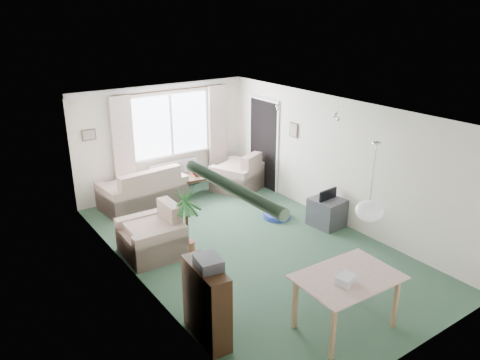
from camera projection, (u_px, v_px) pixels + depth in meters
ground at (250, 247)px, 8.15m from camera, size 6.50×6.50×0.00m
window at (171, 125)px, 10.21m from camera, size 1.80×0.03×1.30m
curtain_rod at (171, 90)px, 9.88m from camera, size 2.60×0.03×0.03m
curtain_left at (123, 144)px, 9.60m from camera, size 0.45×0.08×2.00m
curtain_right at (218, 129)px, 10.83m from camera, size 0.45×0.08×2.00m
radiator at (174, 173)px, 10.57m from camera, size 1.20×0.10×0.55m
doorway at (264, 145)px, 10.56m from camera, size 0.03×0.95×2.00m
pendant_lamp at (369, 211)px, 5.97m from camera, size 0.36×0.36×0.36m
tinsel_garland at (232, 187)px, 4.56m from camera, size 1.60×1.60×0.12m
bauble_cluster_a at (278, 104)px, 8.76m from camera, size 0.20×0.20×0.20m
bauble_cluster_b at (336, 113)px, 8.00m from camera, size 0.20×0.20×0.20m
wall_picture_back at (89, 135)px, 9.23m from camera, size 0.28×0.03×0.22m
wall_picture_right at (294, 130)px, 9.59m from camera, size 0.03×0.24×0.30m
sofa at (143, 186)px, 9.70m from camera, size 1.78×1.05×0.85m
armchair_corner at (238, 171)px, 10.58m from camera, size 1.27×1.24×0.87m
armchair_left at (151, 231)px, 7.76m from camera, size 0.94×0.99×0.86m
coffee_table at (201, 184)px, 10.37m from camera, size 1.07×0.67×0.46m
photo_frame at (197, 173)px, 10.16m from camera, size 0.12×0.04×0.16m
bookshelf at (206, 303)px, 5.75m from camera, size 0.34×0.85×1.02m
hifi_box at (208, 263)px, 5.53m from camera, size 0.33×0.39×0.14m
houseplant at (187, 221)px, 7.74m from camera, size 0.67×0.67×1.19m
dining_table at (345, 303)px, 5.98m from camera, size 1.22×0.84×0.74m
gift_box at (346, 280)px, 5.69m from camera, size 0.29×0.24×0.12m
tv_cube at (327, 212)px, 8.86m from camera, size 0.58×0.63×0.53m
pet_bed at (277, 215)px, 9.25m from camera, size 0.67×0.67×0.11m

